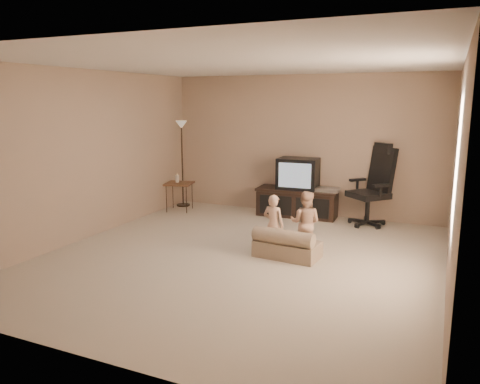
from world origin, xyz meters
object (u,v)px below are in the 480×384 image
at_px(tv_stand, 298,192).
at_px(floor_lamp, 182,144).
at_px(child_sofa, 286,246).
at_px(office_chair, 372,196).
at_px(toddler_left, 273,225).
at_px(side_table, 179,184).
at_px(toddler_right, 305,223).

distance_m(tv_stand, floor_lamp, 2.44).
xyz_separation_m(floor_lamp, child_sofa, (2.85, -2.12, -1.05)).
distance_m(office_chair, toddler_left, 2.32).
xyz_separation_m(floor_lamp, toddler_left, (2.64, -2.05, -0.80)).
relative_size(office_chair, toddler_left, 1.66).
bearing_deg(toddler_left, side_table, -26.09).
height_order(tv_stand, office_chair, office_chair).
bearing_deg(toddler_right, side_table, -29.90).
distance_m(tv_stand, toddler_right, 2.11).
distance_m(office_chair, floor_lamp, 3.69).
bearing_deg(child_sofa, office_chair, 75.46).
relative_size(side_table, floor_lamp, 0.43).
relative_size(tv_stand, toddler_left, 1.81).
distance_m(child_sofa, toddler_right, 0.42).
height_order(side_table, floor_lamp, floor_lamp).
bearing_deg(office_chair, child_sofa, -67.63).
height_order(side_table, child_sofa, side_table).
xyz_separation_m(tv_stand, floor_lamp, (-2.31, -0.13, 0.78)).
relative_size(tv_stand, side_table, 2.07).
xyz_separation_m(tv_stand, toddler_right, (0.72, -1.98, -0.00)).
bearing_deg(office_chair, side_table, -131.30).
bearing_deg(tv_stand, toddler_right, -73.10).
distance_m(side_table, floor_lamp, 0.81).
relative_size(tv_stand, floor_lamp, 0.89).
bearing_deg(toddler_right, office_chair, -109.88).
bearing_deg(side_table, child_sofa, -32.88).
distance_m(floor_lamp, toddler_right, 3.63).
relative_size(floor_lamp, toddler_left, 2.02).
bearing_deg(toddler_right, child_sofa, 54.22).
bearing_deg(tv_stand, floor_lamp, -179.84).
distance_m(side_table, child_sofa, 3.24).
relative_size(floor_lamp, toddler_right, 1.92).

